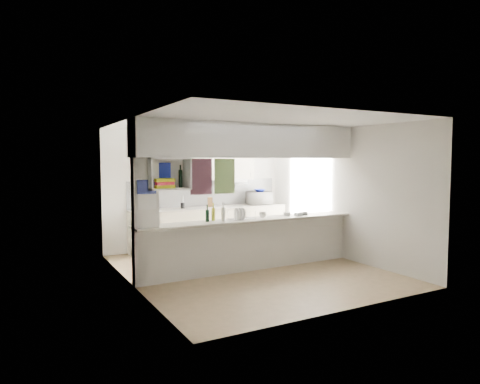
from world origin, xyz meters
TOP-DOWN VIEW (x-y plane):
  - floor at (0.00, 0.00)m, footprint 4.80×4.80m
  - ceiling at (0.00, 0.00)m, footprint 4.80×4.80m
  - wall_back at (0.00, 2.40)m, footprint 4.20×0.00m
  - wall_left at (-2.10, 0.00)m, footprint 0.00×4.80m
  - wall_right at (2.10, 0.00)m, footprint 0.00×4.80m
  - servery_partition at (-0.17, 0.00)m, footprint 4.20×0.50m
  - cubby_shelf at (-1.57, -0.06)m, footprint 0.65×0.35m
  - kitchen_run at (0.16, 2.14)m, footprint 3.60×0.63m
  - microwave at (1.45, 2.08)m, footprint 0.60×0.45m
  - bowl at (1.45, 2.06)m, footprint 0.25×0.25m
  - dish_rack at (-0.16, 0.03)m, footprint 0.41×0.31m
  - cup at (0.21, -0.07)m, footprint 0.16×0.16m
  - wine_bottles at (-0.67, 0.06)m, footprint 0.36×0.14m
  - plastic_tubs at (0.99, 0.02)m, footprint 0.52×0.22m
  - utensil_jar at (-0.45, 2.15)m, footprint 0.09×0.09m
  - knife_block at (0.22, 2.18)m, footprint 0.13×0.12m

SIDE VIEW (x-z plane):
  - floor at x=0.00m, z-range 0.00..0.00m
  - kitchen_run at x=0.16m, z-range -0.29..1.95m
  - plastic_tubs at x=0.99m, z-range 0.92..0.98m
  - utensil_jar at x=-0.45m, z-range 0.92..1.05m
  - cup at x=0.21m, z-range 0.94..1.04m
  - dish_rack at x=-0.16m, z-range 0.90..1.11m
  - knife_block at x=0.22m, z-range 0.92..1.13m
  - wine_bottles at x=-0.67m, z-range 0.88..1.20m
  - microwave at x=1.45m, z-range 0.92..1.22m
  - bowl at x=1.45m, z-range 1.22..1.29m
  - wall_back at x=0.00m, z-range -0.80..3.40m
  - wall_left at x=-2.10m, z-range -1.10..3.70m
  - wall_right at x=2.10m, z-range -1.10..3.70m
  - servery_partition at x=-0.17m, z-range 0.36..2.96m
  - cubby_shelf at x=-1.57m, z-range 1.46..1.96m
  - ceiling at x=0.00m, z-range 2.60..2.60m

